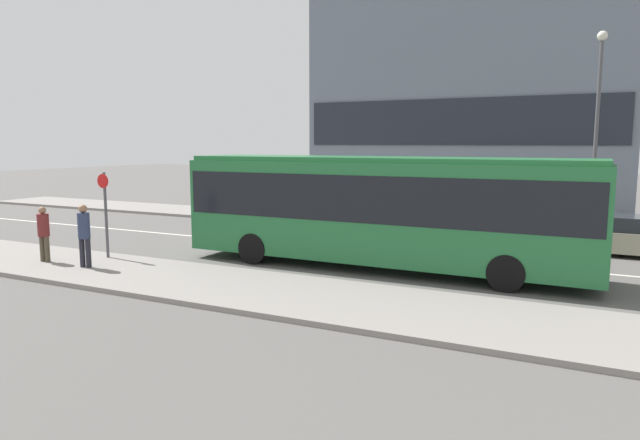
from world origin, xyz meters
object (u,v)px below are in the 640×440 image
at_px(parked_car_0, 628,236).
at_px(pedestrian_down_pavement, 84,231).
at_px(bus_stop_sign, 105,208).
at_px(pedestrian_near_stop, 44,231).
at_px(street_lamp, 597,116).
at_px(city_bus, 381,205).

distance_m(parked_car_0, pedestrian_down_pavement, 17.34).
bearing_deg(bus_stop_sign, pedestrian_near_stop, -132.49).
height_order(pedestrian_near_stop, bus_stop_sign, bus_stop_sign).
distance_m(bus_stop_sign, street_lamp, 17.43).
height_order(pedestrian_down_pavement, bus_stop_sign, bus_stop_sign).
bearing_deg(pedestrian_near_stop, street_lamp, -143.88).
xyz_separation_m(bus_stop_sign, street_lamp, (13.55, 10.55, 2.99)).
height_order(city_bus, pedestrian_down_pavement, city_bus).
xyz_separation_m(pedestrian_near_stop, bus_stop_sign, (1.21, 1.32, 0.61)).
bearing_deg(pedestrian_down_pavement, parked_car_0, 21.52).
bearing_deg(pedestrian_near_stop, pedestrian_down_pavement, 176.89).
bearing_deg(parked_car_0, bus_stop_sign, -149.74).
distance_m(city_bus, pedestrian_down_pavement, 8.69).
height_order(pedestrian_down_pavement, street_lamp, street_lamp).
bearing_deg(pedestrian_near_stop, city_bus, -158.01).
height_order(city_bus, parked_car_0, city_bus).
xyz_separation_m(city_bus, street_lamp, (5.47, 7.60, 2.79)).
bearing_deg(street_lamp, pedestrian_down_pavement, -137.59).
relative_size(parked_car_0, bus_stop_sign, 1.48).
bearing_deg(city_bus, pedestrian_down_pavement, -148.59).
bearing_deg(parked_car_0, street_lamp, 121.56).
bearing_deg(city_bus, bus_stop_sign, -158.15).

